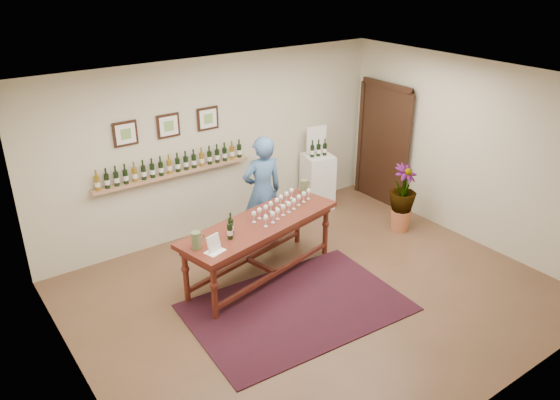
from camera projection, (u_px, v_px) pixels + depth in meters
ground at (315, 295)px, 7.30m from camera, size 6.00×6.00×0.00m
room_shell at (344, 148)px, 9.33m from camera, size 6.00×6.00×6.00m
rug at (297, 307)px, 7.03m from camera, size 2.82×1.97×0.01m
tasting_table at (261, 230)px, 7.43m from camera, size 2.53×1.26×0.86m
table_glasses at (280, 206)px, 7.62m from camera, size 1.26×0.70×0.17m
table_bottles at (230, 227)px, 6.94m from camera, size 0.29×0.22×0.27m
pitcher_left at (196, 240)px, 6.66m from camera, size 0.16×0.16×0.22m
pitcher_right at (304, 187)px, 8.21m from camera, size 0.14×0.14×0.21m
menu_card at (214, 243)px, 6.61m from camera, size 0.27×0.23×0.21m
display_pedestal at (318, 181)px, 9.65m from camera, size 0.58×0.58×0.97m
pedestal_bottles at (319, 147)px, 9.34m from camera, size 0.34×0.16×0.33m
info_sign at (316, 139)px, 9.45m from camera, size 0.37×0.10×0.51m
potted_plant at (402, 198)px, 8.77m from camera, size 0.60×0.60×0.98m
person at (262, 192)px, 8.25m from camera, size 0.69×0.51×1.75m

